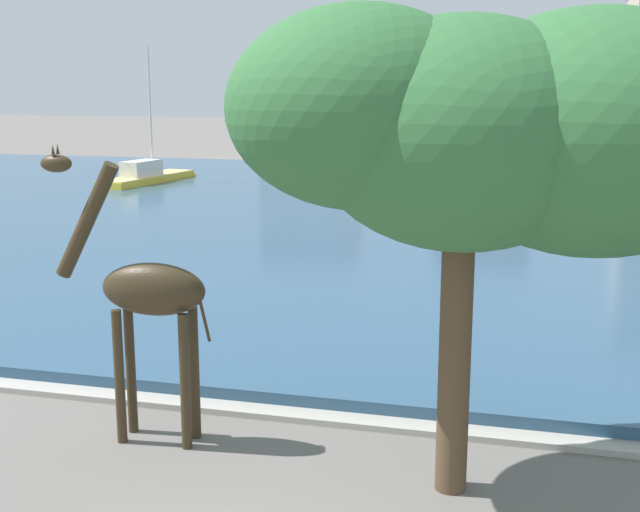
% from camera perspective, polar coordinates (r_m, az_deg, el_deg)
% --- Properties ---
extents(harbor_water, '(89.27, 47.83, 0.35)m').
position_cam_1_polar(harbor_water, '(38.47, 9.51, 2.76)').
color(harbor_water, '#2D5170').
rests_on(harbor_water, ground).
extents(quay_edge_coping, '(89.27, 0.50, 0.12)m').
position_cam_1_polar(quay_edge_coping, '(15.31, 1.16, -11.31)').
color(quay_edge_coping, '#ADA89E').
rests_on(quay_edge_coping, ground).
extents(giraffe_statue, '(2.93, 0.76, 5.11)m').
position_cam_1_polar(giraffe_statue, '(14.14, -12.07, -2.62)').
color(giraffe_statue, '#382B19').
rests_on(giraffe_statue, ground).
extents(sailboat_yellow, '(3.01, 9.13, 8.40)m').
position_cam_1_polar(sailboat_yellow, '(51.39, -11.57, 5.35)').
color(sailboat_yellow, gold).
rests_on(sailboat_yellow, ground).
extents(shade_tree, '(7.36, 4.97, 7.19)m').
position_cam_1_polar(shade_tree, '(11.85, 11.88, 8.66)').
color(shade_tree, brown).
rests_on(shade_tree, ground).
extents(townhouse_end_terrace, '(7.23, 7.21, 8.65)m').
position_cam_1_polar(townhouse_end_terrace, '(69.04, -0.53, 10.28)').
color(townhouse_end_terrace, beige).
rests_on(townhouse_end_terrace, ground).
extents(townhouse_narrow_midrow, '(7.30, 5.46, 8.42)m').
position_cam_1_polar(townhouse_narrow_midrow, '(66.07, 11.65, 9.88)').
color(townhouse_narrow_midrow, tan).
rests_on(townhouse_narrow_midrow, ground).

